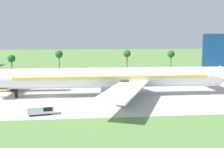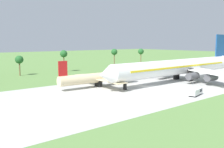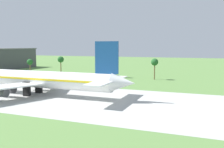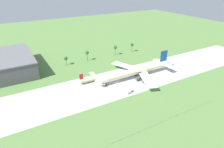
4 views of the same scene
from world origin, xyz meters
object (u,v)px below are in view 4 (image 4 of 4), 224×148
at_px(no_stopping_sign, 177,115).
at_px(terminal_building, 11,63).
at_px(baggage_tug, 130,91).
at_px(regional_aircraft, 97,78).
at_px(jet_airliner, 136,71).

xyz_separation_m(no_stopping_sign, terminal_building, (-79.12, 121.87, 6.54)).
distance_m(baggage_tug, terminal_building, 110.22).
relative_size(no_stopping_sign, terminal_building, 0.03).
height_order(regional_aircraft, terminal_building, terminal_building).
bearing_deg(regional_aircraft, no_stopping_sign, -71.57).
bearing_deg(terminal_building, jet_airliner, -36.30).
bearing_deg(terminal_building, no_stopping_sign, -57.01).
distance_m(jet_airliner, terminal_building, 111.30).
bearing_deg(baggage_tug, no_stopping_sign, -76.59).
xyz_separation_m(jet_airliner, regional_aircraft, (-32.46, 9.73, -2.35)).
relative_size(regional_aircraft, no_stopping_sign, 17.10).
bearing_deg(regional_aircraft, baggage_tug, -65.44).
relative_size(jet_airliner, no_stopping_sign, 46.03).
height_order(baggage_tug, terminal_building, terminal_building).
xyz_separation_m(jet_airliner, baggage_tug, (-19.42, -18.80, -4.32)).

